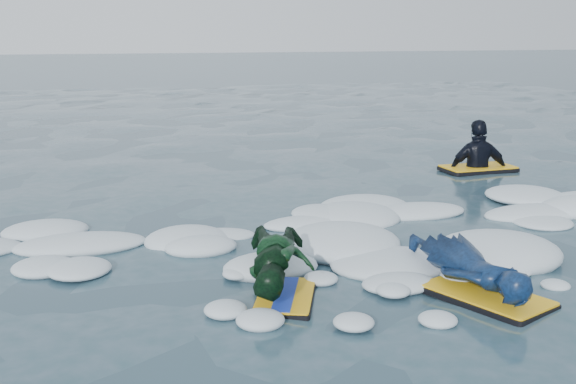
{
  "coord_description": "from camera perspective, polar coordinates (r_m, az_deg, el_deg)",
  "views": [
    {
      "loc": [
        -1.12,
        -5.61,
        2.09
      ],
      "look_at": [
        0.88,
        1.6,
        0.39
      ],
      "focal_mm": 45.0,
      "sensor_mm": 36.0,
      "label": 1
    }
  ],
  "objects": [
    {
      "name": "ground",
      "position": [
        6.09,
        -3.98,
        -7.3
      ],
      "size": [
        120.0,
        120.0,
        0.0
      ],
      "primitive_type": "plane",
      "color": "#172E37",
      "rests_on": "ground"
    },
    {
      "name": "waiting_rider_unit",
      "position": [
        11.19,
        14.76,
        1.43
      ],
      "size": [
        1.11,
        0.65,
        1.63
      ],
      "rotation": [
        0.0,
        0.0,
        0.05
      ],
      "color": "black",
      "rests_on": "ground"
    },
    {
      "name": "prone_woman_unit",
      "position": [
        6.03,
        14.41,
        -5.94
      ],
      "size": [
        0.89,
        1.56,
        0.38
      ],
      "rotation": [
        0.0,
        0.0,
        1.97
      ],
      "color": "black",
      "rests_on": "ground"
    },
    {
      "name": "prone_child_unit",
      "position": [
        5.8,
        -0.7,
        -5.8
      ],
      "size": [
        0.95,
        1.33,
        0.47
      ],
      "rotation": [
        0.0,
        0.0,
        1.2
      ],
      "color": "black",
      "rests_on": "ground"
    },
    {
      "name": "foam_band",
      "position": [
        7.06,
        -5.68,
        -4.51
      ],
      "size": [
        12.0,
        3.1,
        0.3
      ],
      "primitive_type": null,
      "color": "silver",
      "rests_on": "ground"
    }
  ]
}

